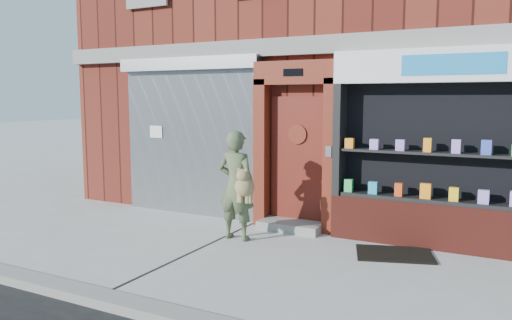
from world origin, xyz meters
The scene contains 7 objects.
ground centered at (0.00, 0.00, 0.00)m, with size 80.00×80.00×0.00m, color #9E9E99.
building centered at (0.00, 5.99, 4.00)m, with size 12.00×8.16×8.00m.
shutter_bay centered at (-3.00, 1.93, 1.72)m, with size 3.10×0.30×3.04m.
red_door_bay centered at (-0.75, 1.86, 1.46)m, with size 1.52×0.58×2.90m.
pharmacy_bay centered at (1.75, 1.81, 1.37)m, with size 3.50×0.41×3.00m.
woman centered at (-1.29, 0.77, 0.89)m, with size 0.73×0.54×1.76m.
doormat centered at (1.14, 1.13, 0.01)m, with size 1.08×0.76×0.03m, color black.
Camera 1 is at (2.62, -6.04, 2.27)m, focal length 35.00 mm.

